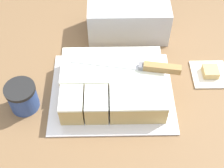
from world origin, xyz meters
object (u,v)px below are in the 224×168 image
brownie (210,72)px  storage_box (128,18)px  cake_board (112,92)px  cake (113,84)px  coffee_cup (23,96)px  knife (150,67)px

brownie → storage_box: (-0.26, 0.21, 0.05)m
cake_board → storage_box: (0.06, 0.27, 0.06)m
cake → brownie: bearing=11.4°
brownie → coffee_cup: bearing=-169.7°
cake → knife: knife is taller
storage_box → coffee_cup: bearing=-135.9°
knife → brownie: knife is taller
cake → storage_box: storage_box is taller
coffee_cup → brownie: coffee_cup is taller
cake_board → knife: size_ratio=1.15×
cake → knife: 0.12m
cake → storage_box: 0.28m
storage_box → cake_board: bearing=-102.7°
cake → brownie: (0.32, 0.06, -0.03)m
cake_board → knife: (0.11, 0.03, 0.09)m
cake → knife: (0.11, 0.02, 0.05)m
cake_board → cake: cake is taller
cake_board → storage_box: bearing=77.3°
coffee_cup → cake_board: bearing=8.8°
knife → brownie: (0.20, 0.04, -0.07)m
cake_board → coffee_cup: size_ratio=4.21×
cake → storage_box: size_ratio=1.10×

